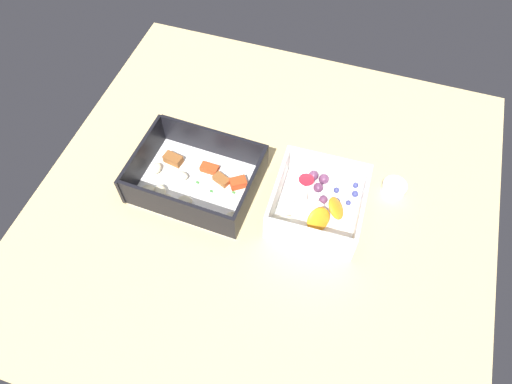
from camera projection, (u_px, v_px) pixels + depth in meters
table_surface at (263, 206)px, 83.21cm from camera, size 80.00×80.00×2.00cm
pasta_container at (195, 179)px, 82.53cm from camera, size 22.07×17.07×6.90cm
fruit_bowl at (317, 204)px, 79.70cm from camera, size 15.47×15.98×6.46cm
paper_cup_liner at (394, 188)px, 83.04cm from camera, size 4.35×4.35×1.81cm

